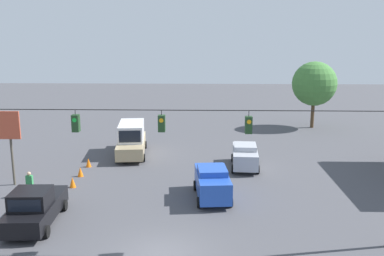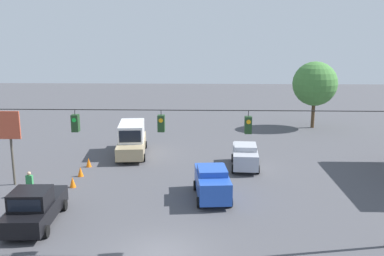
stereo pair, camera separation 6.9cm
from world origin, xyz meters
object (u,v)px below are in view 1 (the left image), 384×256
Objects in this scene: traffic_cone_fifth at (88,162)px; pedestrian at (30,184)px; traffic_cone_second at (60,195)px; tree_horizon_left at (314,84)px; sedan_silver_oncoming_far at (245,155)px; traffic_cone_third at (73,182)px; overhead_signal_span at (162,155)px; box_truck_tan_withflow_far at (131,139)px; traffic_cone_nearest at (50,209)px; traffic_cone_fourth at (80,172)px; pickup_truck_black_parked_shoulder at (35,208)px; sedan_blue_crossing_near at (212,182)px.

pedestrian is (2.03, 6.23, 0.46)m from traffic_cone_fifth.
tree_horizon_left is at bearing -133.77° from traffic_cone_second.
tree_horizon_left reaches higher than sedan_silver_oncoming_far.
pedestrian is (2.07, -0.53, 0.46)m from traffic_cone_second.
traffic_cone_fifth is (0.13, -4.50, 0.00)m from traffic_cone_third.
overhead_signal_span is 3.31× the size of box_truck_tan_withflow_far.
traffic_cone_nearest is 31.82m from tree_horizon_left.
overhead_signal_span is 30.91× the size of traffic_cone_second.
box_truck_tan_withflow_far is (4.20, -15.80, -3.18)m from overhead_signal_span.
traffic_cone_fifth is (0.24, -9.02, 0.00)m from traffic_cone_nearest.
traffic_cone_fourth is (0.22, -6.75, 0.00)m from traffic_cone_nearest.
traffic_cone_nearest and traffic_cone_fifth have the same top height.
overhead_signal_span is at bearing 104.89° from box_truck_tan_withflow_far.
tree_horizon_left reaches higher than traffic_cone_fourth.
traffic_cone_nearest is 2.26m from traffic_cone_second.
traffic_cone_fourth is at bearing 39.56° from tree_horizon_left.
sedan_silver_oncoming_far is at bearing -149.83° from traffic_cone_second.
pickup_truck_black_parked_shoulder is 10.41m from sedan_blue_crossing_near.
sedan_silver_oncoming_far is 17.47m from tree_horizon_left.
overhead_signal_span is at bearing 67.62° from sedan_silver_oncoming_far.
pickup_truck_black_parked_shoulder is at bearing 50.27° from tree_horizon_left.
tree_horizon_left is at bearing -120.71° from sedan_silver_oncoming_far.
sedan_blue_crossing_near reaches higher than sedan_silver_oncoming_far.
sedan_blue_crossing_near is at bearing -156.67° from pickup_truck_black_parked_shoulder.
overhead_signal_span is at bearing 62.96° from tree_horizon_left.
traffic_cone_third is 0.43× the size of pedestrian.
traffic_cone_fifth is (-0.10, -10.25, -0.62)m from pickup_truck_black_parked_shoulder.
sedan_blue_crossing_near is 6.53× the size of traffic_cone_fourth.
traffic_cone_fifth is at bearing -89.66° from traffic_cone_second.
box_truck_tan_withflow_far reaches higher than pedestrian.
overhead_signal_span is at bearing 67.63° from sedan_blue_crossing_near.
overhead_signal_span is 30.37m from tree_horizon_left.
box_truck_tan_withflow_far is 14.17m from pickup_truck_black_parked_shoulder.
pedestrian reaches higher than traffic_cone_fourth.
sedan_silver_oncoming_far is 6.39× the size of traffic_cone_third.
traffic_cone_second is 4.50m from traffic_cone_fourth.
box_truck_tan_withflow_far is 1.43× the size of sedan_blue_crossing_near.
traffic_cone_fourth is at bearing -54.95° from overhead_signal_span.
traffic_cone_fourth is at bearing -117.28° from pedestrian.
traffic_cone_fourth is 2.27m from traffic_cone_fifth.
pickup_truck_black_parked_shoulder is (7.07, -1.93, -3.54)m from overhead_signal_span.
tree_horizon_left is (-8.70, -14.64, 3.86)m from sedan_silver_oncoming_far.
overhead_signal_span is 30.91× the size of traffic_cone_fourth.
pickup_truck_black_parked_shoulder is 7.56× the size of traffic_cone_nearest.
sedan_blue_crossing_near reaches higher than traffic_cone_nearest.
traffic_cone_nearest is 1.00× the size of traffic_cone_third.
pedestrian is at bearing -64.38° from pickup_truck_black_parked_shoulder.
traffic_cone_fourth is at bearing 11.70° from sedan_silver_oncoming_far.
pedestrian reaches higher than traffic_cone_nearest.
overhead_signal_span is 4.73× the size of sedan_blue_crossing_near.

